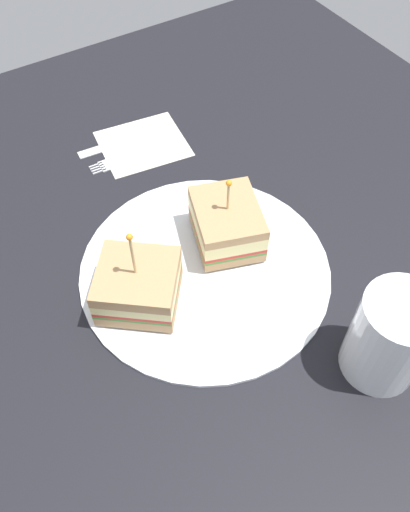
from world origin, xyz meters
The scene contains 8 objects.
ground_plane centered at (0.00, 0.00, -1.00)cm, with size 103.17×103.17×2.00cm, color black.
plate centered at (0.00, 0.00, 0.40)cm, with size 29.47×29.47×0.80cm, color white.
sandwich_half_front centered at (-8.51, -0.41, 3.34)cm, with size 11.63×11.53×11.15cm.
sandwich_half_back centered at (4.48, 2.35, 3.44)cm, with size 9.88×10.92×9.64cm.
drink_glass centered at (8.97, -19.53, 5.01)cm, with size 7.77×7.77×10.82cm.
napkin centered at (4.18, 23.85, 0.07)cm, with size 11.83×10.65×0.15cm, color beige.
fork centered at (0.17, 22.36, 0.18)cm, with size 12.35×2.39×0.35cm.
knife centered at (0.83, 25.83, 0.17)cm, with size 12.78×2.09×0.35cm.
Camera 1 is at (-19.30, -31.35, 50.84)cm, focal length 37.27 mm.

